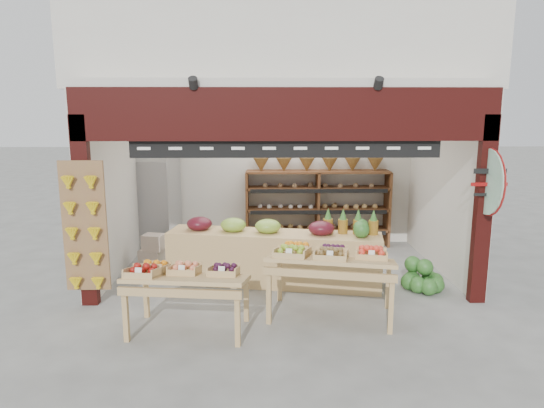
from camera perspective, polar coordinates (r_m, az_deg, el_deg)
The scene contains 11 objects.
ground at distance 8.05m, azimuth 1.19°, elevation -8.66°, with size 60.00×60.00×0.00m, color slate.
shop_structure at distance 9.29m, azimuth 0.89°, elevation 18.47°, with size 6.36×5.12×5.40m.
banana_board at distance 7.04m, azimuth -21.23°, elevation -2.82°, with size 0.60×0.15×1.80m.
gift_sign at distance 7.18m, azimuth 24.12°, elevation 2.39°, with size 0.04×0.93×0.92m.
back_shelving at distance 9.73m, azimuth 5.41°, elevation 1.70°, with size 2.88×0.47×1.79m.
refrigerator at distance 9.81m, azimuth -13.36°, elevation 0.26°, with size 0.73×0.73×1.87m, color #B5B8BC.
cardboard_stack at distance 8.66m, azimuth -12.38°, elevation -5.98°, with size 1.00×0.72×0.60m.
mid_counter at distance 7.65m, azimuth 0.14°, elevation -6.11°, with size 3.38×1.21×1.05m.
display_table_left at distance 6.13m, azimuth -10.65°, elevation -8.20°, with size 1.53×0.96×0.94m.
display_table_right at distance 6.45m, azimuth 6.46°, elevation -6.16°, with size 1.79×1.23×1.04m.
watermelon_pile at distance 7.82m, azimuth 17.33°, elevation -8.37°, with size 0.67×0.64×0.49m.
Camera 1 is at (-0.29, -7.58, 2.69)m, focal length 32.00 mm.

